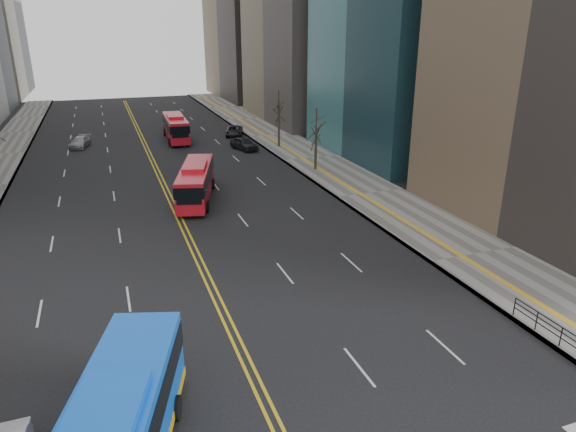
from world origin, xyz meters
The scene contains 9 objects.
sidewalk_right centered at (17.50, 45.00, 0.07)m, with size 7.00×130.00×0.15m, color slate.
centerline centered at (0.00, 55.00, 0.01)m, with size 0.55×100.00×0.01m.
pedestrian_railing centered at (14.30, 6.00, 0.82)m, with size 0.06×6.06×1.02m.
street_trees centered at (-7.18, 34.55, 4.87)m, with size 35.20×47.20×7.60m.
red_bus_near centered at (2.20, 34.27, 1.83)m, with size 5.16×10.54×3.29m.
red_bus_far centered at (4.33, 60.96, 1.91)m, with size 3.04×10.89×3.44m.
car_dark_mid centered at (11.45, 52.18, 0.79)m, with size 1.86×4.61×1.57m, color black.
car_silver centered at (-7.89, 60.66, 0.67)m, with size 1.87×4.59×1.33m, color #9A9BA0.
car_dark_far centered at (12.50, 61.27, 0.68)m, with size 2.26×4.90×1.36m, color black.
Camera 1 is at (-4.92, -9.13, 14.40)m, focal length 32.00 mm.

